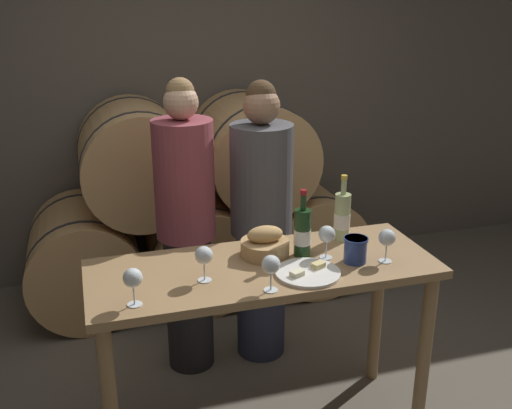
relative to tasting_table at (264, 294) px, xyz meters
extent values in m
cube|color=#60594F|center=(0.00, 2.07, 0.83)|extent=(10.00, 0.12, 3.20)
cylinder|color=tan|center=(-0.79, 1.53, -0.40)|extent=(0.73, 0.83, 0.73)
cylinder|color=#2D2D33|center=(-0.79, 1.27, -0.40)|extent=(0.75, 0.02, 0.75)
cylinder|color=#2D2D33|center=(-0.79, 1.80, -0.40)|extent=(0.75, 0.02, 0.75)
cylinder|color=tan|center=(0.00, 1.53, -0.40)|extent=(0.73, 0.83, 0.73)
cylinder|color=#2D2D33|center=(0.00, 1.27, -0.40)|extent=(0.75, 0.02, 0.75)
cylinder|color=#2D2D33|center=(0.00, 1.80, -0.40)|extent=(0.75, 0.02, 0.75)
cylinder|color=tan|center=(0.79, 1.53, -0.40)|extent=(0.73, 0.83, 0.73)
cylinder|color=#2D2D33|center=(0.79, 1.27, -0.40)|extent=(0.75, 0.02, 0.75)
cylinder|color=#2D2D33|center=(0.79, 1.80, -0.40)|extent=(0.75, 0.02, 0.75)
cylinder|color=tan|center=(-0.40, 1.53, 0.26)|extent=(0.73, 0.83, 0.73)
cylinder|color=#2D2D33|center=(-0.40, 1.27, 0.26)|extent=(0.75, 0.02, 0.75)
cylinder|color=#2D2D33|center=(-0.40, 1.80, 0.26)|extent=(0.75, 0.02, 0.75)
cylinder|color=tan|center=(0.40, 1.53, 0.26)|extent=(0.73, 0.83, 0.73)
cylinder|color=#2D2D33|center=(0.40, 1.27, 0.26)|extent=(0.75, 0.02, 0.75)
cylinder|color=#2D2D33|center=(0.40, 1.80, 0.26)|extent=(0.75, 0.02, 0.75)
cylinder|color=#99754C|center=(0.73, -0.24, -0.33)|extent=(0.06, 0.06, 0.88)
cylinder|color=#99754C|center=(-0.73, 0.24, -0.33)|extent=(0.06, 0.06, 0.88)
cylinder|color=#99754C|center=(0.73, 0.24, -0.33)|extent=(0.06, 0.06, 0.88)
cube|color=#99754C|center=(0.00, 0.00, 0.13)|extent=(1.58, 0.60, 0.04)
cylinder|color=#232326|center=(-0.23, 0.68, -0.36)|extent=(0.27, 0.27, 0.81)
cylinder|color=#8C3D47|center=(-0.23, 0.68, 0.37)|extent=(0.32, 0.32, 0.64)
sphere|color=tan|center=(-0.23, 0.68, 0.78)|extent=(0.18, 0.18, 0.18)
sphere|color=olive|center=(-0.23, 0.69, 0.83)|extent=(0.15, 0.15, 0.15)
cylinder|color=#2D334C|center=(0.20, 0.68, -0.38)|extent=(0.29, 0.29, 0.79)
cylinder|color=#4C4C51|center=(0.20, 0.68, 0.33)|extent=(0.35, 0.35, 0.62)
sphere|color=#997051|center=(0.20, 0.68, 0.74)|extent=(0.20, 0.20, 0.20)
sphere|color=#47331E|center=(0.20, 0.69, 0.79)|extent=(0.16, 0.16, 0.16)
cylinder|color=#193819|center=(0.20, 0.05, 0.26)|extent=(0.08, 0.08, 0.23)
cylinder|color=#193819|center=(0.20, 0.05, 0.41)|extent=(0.03, 0.03, 0.08)
cylinder|color=maroon|center=(0.20, 0.05, 0.46)|extent=(0.03, 0.03, 0.02)
cylinder|color=white|center=(0.20, 0.05, 0.24)|extent=(0.08, 0.08, 0.07)
cylinder|color=#ADBC7F|center=(0.46, 0.17, 0.26)|extent=(0.08, 0.08, 0.24)
cylinder|color=#ADBC7F|center=(0.46, 0.17, 0.42)|extent=(0.03, 0.03, 0.08)
cylinder|color=gold|center=(0.46, 0.17, 0.47)|extent=(0.03, 0.03, 0.02)
cylinder|color=white|center=(0.46, 0.17, 0.25)|extent=(0.08, 0.08, 0.08)
cylinder|color=navy|center=(0.41, -0.09, 0.21)|extent=(0.10, 0.10, 0.12)
cylinder|color=navy|center=(0.41, -0.09, 0.26)|extent=(0.11, 0.11, 0.01)
cylinder|color=tan|center=(0.04, 0.10, 0.18)|extent=(0.23, 0.23, 0.07)
ellipsoid|color=tan|center=(0.04, 0.10, 0.25)|extent=(0.17, 0.10, 0.08)
cylinder|color=white|center=(0.16, -0.14, 0.15)|extent=(0.29, 0.29, 0.01)
cube|color=#E0CC7F|center=(0.22, -0.12, 0.17)|extent=(0.07, 0.06, 0.02)
cube|color=beige|center=(0.10, -0.17, 0.17)|extent=(0.07, 0.06, 0.02)
cylinder|color=white|center=(-0.60, -0.20, 0.15)|extent=(0.06, 0.06, 0.00)
cylinder|color=white|center=(-0.60, -0.20, 0.19)|extent=(0.01, 0.01, 0.08)
sphere|color=white|center=(-0.60, -0.20, 0.27)|extent=(0.08, 0.08, 0.08)
cylinder|color=white|center=(-0.29, -0.07, 0.15)|extent=(0.06, 0.06, 0.00)
cylinder|color=white|center=(-0.29, -0.07, 0.19)|extent=(0.01, 0.01, 0.08)
sphere|color=white|center=(-0.29, -0.07, 0.27)|extent=(0.08, 0.08, 0.08)
cylinder|color=white|center=(-0.04, -0.24, 0.15)|extent=(0.06, 0.06, 0.00)
cylinder|color=white|center=(-0.04, -0.24, 0.19)|extent=(0.01, 0.01, 0.08)
sphere|color=white|center=(-0.04, -0.24, 0.27)|extent=(0.08, 0.08, 0.08)
cylinder|color=white|center=(0.30, -0.01, 0.15)|extent=(0.06, 0.06, 0.00)
cylinder|color=white|center=(0.30, -0.01, 0.19)|extent=(0.01, 0.01, 0.08)
sphere|color=white|center=(0.30, -0.01, 0.27)|extent=(0.08, 0.08, 0.08)
cylinder|color=white|center=(0.54, -0.13, 0.15)|extent=(0.06, 0.06, 0.00)
cylinder|color=white|center=(0.54, -0.13, 0.19)|extent=(0.01, 0.01, 0.08)
sphere|color=white|center=(0.54, -0.13, 0.27)|extent=(0.08, 0.08, 0.08)
camera|label=1|loc=(-0.74, -2.33, 1.32)|focal=42.00mm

